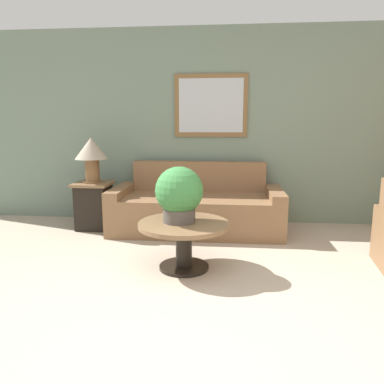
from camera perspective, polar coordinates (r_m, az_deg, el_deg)
The scene contains 7 objects.
ground_plane at distance 2.50m, azimuth -1.70°, elevation -22.52°, with size 20.00×20.00×0.00m, color tan.
wall_back at distance 5.16m, azimuth 2.63°, elevation 9.94°, with size 7.53×0.09×2.60m.
couch_main at distance 4.77m, azimuth 0.73°, elevation -2.54°, with size 2.13×0.93×0.85m.
coffee_table at distance 3.52m, azimuth -1.25°, elevation -6.59°, with size 0.85×0.85×0.45m.
side_table at distance 5.01m, azimuth -14.72°, elevation -1.93°, with size 0.46×0.46×0.60m.
table_lamp at distance 4.92m, azimuth -15.09°, elevation 5.81°, with size 0.41×0.41×0.57m.
potted_plant_on_table at distance 3.44m, azimuth -1.97°, elevation -0.22°, with size 0.44×0.44×0.52m.
Camera 1 is at (0.27, -2.08, 1.36)m, focal length 35.00 mm.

